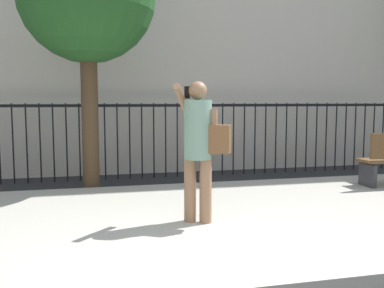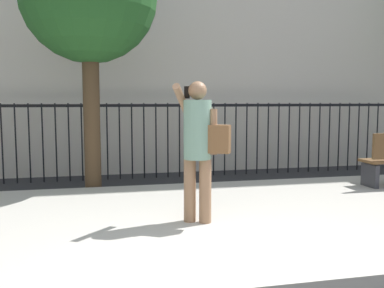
{
  "view_description": "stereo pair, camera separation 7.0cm",
  "coord_description": "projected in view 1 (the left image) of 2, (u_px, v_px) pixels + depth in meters",
  "views": [
    {
      "loc": [
        -1.19,
        -3.09,
        1.65
      ],
      "look_at": [
        0.08,
        2.23,
        1.09
      ],
      "focal_mm": 39.94,
      "sensor_mm": 36.0,
      "label": 1
    },
    {
      "loc": [
        -1.12,
        -3.11,
        1.65
      ],
      "look_at": [
        0.08,
        2.23,
        1.09
      ],
      "focal_mm": 39.94,
      "sensor_mm": 36.0,
      "label": 2
    }
  ],
  "objects": [
    {
      "name": "iron_fence",
      "position": [
        148.0,
        131.0,
        9.04
      ],
      "size": [
        12.03,
        0.04,
        1.6
      ],
      "color": "black",
      "rests_on": "ground"
    },
    {
      "name": "pedestrian_on_phone",
      "position": [
        200.0,
        141.0,
        5.19
      ],
      "size": [
        0.72,
        0.6,
        1.73
      ],
      "color": "#936B4C",
      "rests_on": "sidewalk"
    },
    {
      "name": "sidewalk",
      "position": [
        186.0,
        222.0,
        5.55
      ],
      "size": [
        28.0,
        4.4,
        0.15
      ],
      "primitive_type": "cube",
      "color": "#B2ADA3",
      "rests_on": "ground"
    }
  ]
}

